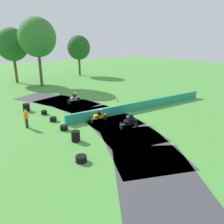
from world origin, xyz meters
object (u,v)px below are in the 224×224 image
traffic_cone (117,100)px  tire_stack_extra_a (44,112)px  motorcycle_lead_black (130,121)px  track_marshal (26,119)px  tire_stack_extra_b (26,107)px  motorcycle_trailing_white (74,98)px  tire_stack_mid_b (64,128)px  tire_stack_mid_a (76,136)px  tire_stack_near (81,159)px  motorcycle_chase_yellow (99,116)px  tire_stack_far (53,119)px

traffic_cone → tire_stack_extra_a: bearing=176.6°
motorcycle_lead_black → track_marshal: track_marshal is taller
tire_stack_extra_b → track_marshal: track_marshal is taller
motorcycle_trailing_white → tire_stack_mid_b: bearing=-123.3°
tire_stack_mid_a → traffic_cone: (9.25, 6.93, -0.18)m
tire_stack_near → tire_stack_mid_b: 5.48m
motorcycle_lead_black → motorcycle_trailing_white: bearing=90.5°
tire_stack_mid_b → tire_stack_near: bearing=-103.8°
tire_stack_extra_a → tire_stack_extra_b: 2.42m
tire_stack_mid_a → track_marshal: track_marshal is taller
motorcycle_chase_yellow → tire_stack_mid_b: size_ratio=2.66×
motorcycle_lead_black → tire_stack_far: motorcycle_lead_black is taller
motorcycle_lead_black → track_marshal: (-7.00, 5.34, 0.18)m
tire_stack_mid_a → tire_stack_mid_b: size_ratio=1.25×
tire_stack_extra_b → track_marshal: 4.98m
tire_stack_extra_b → traffic_cone: 10.37m
track_marshal → traffic_cone: 11.58m
motorcycle_lead_black → motorcycle_chase_yellow: 3.07m
tire_stack_far → tire_stack_extra_b: size_ratio=0.78×
motorcycle_lead_black → track_marshal: bearing=142.7°
tire_stack_mid_a → traffic_cone: size_ratio=1.82×
motorcycle_trailing_white → tire_stack_extra_b: (-5.56, 0.12, -0.24)m
tire_stack_extra_a → tire_stack_far: bearing=-90.8°
motorcycle_trailing_white → tire_stack_extra_b: size_ratio=2.15×
motorcycle_lead_black → tire_stack_mid_a: 4.91m
tire_stack_far → traffic_cone: traffic_cone is taller
motorcycle_trailing_white → tire_stack_extra_a: (-4.46, -2.03, -0.44)m
tire_stack_far → track_marshal: (-2.41, -0.20, 0.62)m
tire_stack_near → track_marshal: bearing=97.6°
tire_stack_mid_b → tire_stack_extra_b: bearing=97.8°
tire_stack_near → tire_stack_extra_a: size_ratio=1.20×
tire_stack_mid_a → tire_stack_far: (0.29, 5.03, -0.20)m
tire_stack_near → traffic_cone: (10.35, 9.75, 0.02)m
tire_stack_mid_a → tire_stack_far: size_ratio=1.28×
motorcycle_lead_black → tire_stack_extra_b: bearing=119.2°
motorcycle_chase_yellow → tire_stack_mid_b: 3.44m
motorcycle_chase_yellow → tire_stack_extra_b: bearing=121.0°
motorcycle_chase_yellow → tire_stack_mid_a: bearing=-147.5°
motorcycle_trailing_white → track_marshal: bearing=-146.1°
motorcycle_trailing_white → traffic_cone: 5.16m
tire_stack_extra_b → traffic_cone: size_ratio=1.82×
tire_stack_mid_a → motorcycle_chase_yellow: bearing=32.5°
track_marshal → tire_stack_far: bearing=4.6°
motorcycle_chase_yellow → tire_stack_extra_b: motorcycle_chase_yellow is taller
motorcycle_lead_black → tire_stack_mid_a: size_ratio=2.12×
motorcycle_chase_yellow → tire_stack_extra_a: size_ratio=2.91×
tire_stack_mid_a → tire_stack_extra_b: 9.64m
motorcycle_trailing_white → tire_stack_mid_a: 10.63m
motorcycle_trailing_white → tire_stack_extra_b: bearing=178.7°
motorcycle_lead_black → tire_stack_mid_a: motorcycle_lead_black is taller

